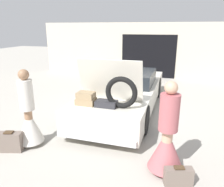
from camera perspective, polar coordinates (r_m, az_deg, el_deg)
ground_plane at (r=7.19m, az=3.39°, el=-3.90°), size 40.00×40.00×0.00m
garage_wall_back at (r=11.74m, az=9.54°, el=11.01°), size 12.00×0.14×2.80m
car at (r=7.01m, az=3.47°, el=0.40°), size 1.92×5.32×1.84m
person_left at (r=5.17m, az=-20.91°, el=-6.20°), size 0.58×0.58×1.73m
person_right at (r=4.09m, az=14.13°, el=-12.04°), size 0.65×0.65×1.71m
suitcase_beside_left_person at (r=5.24m, az=-25.08°, el=-11.35°), size 0.55×0.35×0.45m
suitcase_beside_right_person at (r=4.07m, az=16.93°, el=-19.98°), size 0.50×0.30×0.34m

